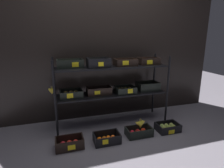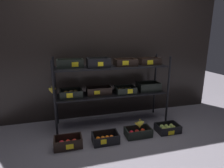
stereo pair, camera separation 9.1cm
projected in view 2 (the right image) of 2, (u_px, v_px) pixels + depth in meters
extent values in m
plane|color=slate|center=(112.00, 123.00, 3.07)|extent=(10.00, 10.00, 0.00)
cube|color=black|center=(106.00, 53.00, 3.18)|extent=(4.14, 0.12, 2.23)
cylinder|color=black|center=(55.00, 100.00, 2.51)|extent=(0.03, 0.03, 1.10)
cylinder|color=black|center=(168.00, 91.00, 2.95)|extent=(0.03, 0.03, 1.10)
cylinder|color=black|center=(55.00, 91.00, 2.92)|extent=(0.03, 0.03, 1.10)
cylinder|color=black|center=(155.00, 84.00, 3.36)|extent=(0.03, 0.03, 1.10)
cube|color=black|center=(112.00, 94.00, 2.95)|extent=(1.70, 0.41, 0.02)
cube|color=black|center=(112.00, 67.00, 2.84)|extent=(1.70, 0.41, 0.02)
cube|color=black|center=(71.00, 96.00, 2.79)|extent=(0.33, 0.25, 0.01)
cube|color=black|center=(71.00, 95.00, 2.66)|extent=(0.33, 0.02, 0.09)
cube|color=black|center=(71.00, 90.00, 2.88)|extent=(0.33, 0.02, 0.09)
cube|color=black|center=(60.00, 93.00, 2.73)|extent=(0.02, 0.22, 0.09)
cube|color=black|center=(82.00, 92.00, 2.81)|extent=(0.02, 0.22, 0.09)
sphere|color=#E3B356|center=(66.00, 95.00, 2.72)|extent=(0.07, 0.07, 0.07)
sphere|color=#E4B14C|center=(71.00, 94.00, 2.74)|extent=(0.07, 0.07, 0.07)
sphere|color=#E7B254|center=(76.00, 94.00, 2.76)|extent=(0.07, 0.07, 0.07)
sphere|color=gold|center=(66.00, 93.00, 2.79)|extent=(0.07, 0.07, 0.07)
sphere|color=#E6B558|center=(71.00, 93.00, 2.81)|extent=(0.07, 0.07, 0.07)
sphere|color=#DAC155|center=(76.00, 92.00, 2.83)|extent=(0.07, 0.07, 0.07)
cube|color=yellow|center=(70.00, 95.00, 2.65)|extent=(0.09, 0.01, 0.07)
cube|color=black|center=(99.00, 94.00, 2.90)|extent=(0.38, 0.21, 0.01)
cube|color=black|center=(100.00, 92.00, 2.80)|extent=(0.38, 0.02, 0.11)
cube|color=black|center=(98.00, 88.00, 2.97)|extent=(0.38, 0.02, 0.11)
cube|color=black|center=(87.00, 91.00, 2.84)|extent=(0.02, 0.17, 0.11)
cube|color=black|center=(110.00, 89.00, 2.93)|extent=(0.02, 0.17, 0.11)
sphere|color=#622345|center=(92.00, 93.00, 2.83)|extent=(0.05, 0.05, 0.05)
sphere|color=#611B53|center=(95.00, 93.00, 2.85)|extent=(0.05, 0.05, 0.05)
sphere|color=#601E57|center=(99.00, 92.00, 2.86)|extent=(0.05, 0.05, 0.05)
sphere|color=#562050|center=(103.00, 92.00, 2.88)|extent=(0.05, 0.05, 0.05)
sphere|color=#603047|center=(106.00, 92.00, 2.89)|extent=(0.05, 0.05, 0.05)
sphere|color=#662E4C|center=(91.00, 92.00, 2.89)|extent=(0.05, 0.05, 0.05)
sphere|color=#691746|center=(95.00, 92.00, 2.91)|extent=(0.05, 0.05, 0.05)
sphere|color=#5A2854|center=(98.00, 91.00, 2.92)|extent=(0.05, 0.05, 0.05)
sphere|color=#631847|center=(102.00, 91.00, 2.94)|extent=(0.05, 0.05, 0.05)
sphere|color=#5A274A|center=(106.00, 91.00, 2.95)|extent=(0.05, 0.05, 0.05)
cube|color=yellow|center=(97.00, 93.00, 2.78)|extent=(0.09, 0.01, 0.06)
cube|color=black|center=(125.00, 92.00, 2.97)|extent=(0.32, 0.25, 0.01)
cube|color=black|center=(128.00, 91.00, 2.85)|extent=(0.32, 0.02, 0.09)
cube|color=black|center=(123.00, 87.00, 3.06)|extent=(0.32, 0.02, 0.09)
cube|color=black|center=(116.00, 90.00, 2.92)|extent=(0.02, 0.21, 0.09)
cube|color=black|center=(134.00, 89.00, 2.99)|extent=(0.02, 0.21, 0.09)
ellipsoid|color=brown|center=(121.00, 91.00, 2.90)|extent=(0.05, 0.05, 0.07)
ellipsoid|color=brown|center=(124.00, 91.00, 2.92)|extent=(0.05, 0.05, 0.07)
ellipsoid|color=brown|center=(128.00, 91.00, 2.93)|extent=(0.05, 0.05, 0.07)
ellipsoid|color=brown|center=(131.00, 90.00, 2.94)|extent=(0.05, 0.05, 0.07)
ellipsoid|color=brown|center=(119.00, 90.00, 2.97)|extent=(0.05, 0.05, 0.07)
ellipsoid|color=brown|center=(122.00, 89.00, 2.99)|extent=(0.05, 0.05, 0.07)
ellipsoid|color=brown|center=(126.00, 89.00, 3.01)|extent=(0.05, 0.05, 0.07)
ellipsoid|color=brown|center=(129.00, 89.00, 3.02)|extent=(0.05, 0.05, 0.07)
cube|color=yellow|center=(130.00, 91.00, 2.85)|extent=(0.08, 0.01, 0.07)
cube|color=black|center=(148.00, 90.00, 3.11)|extent=(0.36, 0.25, 0.01)
cube|color=black|center=(151.00, 88.00, 2.98)|extent=(0.36, 0.02, 0.12)
cube|color=black|center=(145.00, 84.00, 3.20)|extent=(0.36, 0.02, 0.12)
cube|color=black|center=(139.00, 87.00, 3.05)|extent=(0.02, 0.22, 0.12)
cube|color=black|center=(158.00, 85.00, 3.14)|extent=(0.02, 0.22, 0.12)
ellipsoid|color=yellow|center=(144.00, 88.00, 3.04)|extent=(0.06, 0.06, 0.08)
ellipsoid|color=yellow|center=(147.00, 88.00, 3.05)|extent=(0.06, 0.06, 0.08)
ellipsoid|color=yellow|center=(151.00, 88.00, 3.08)|extent=(0.06, 0.06, 0.08)
ellipsoid|color=yellow|center=(155.00, 87.00, 3.09)|extent=(0.06, 0.06, 0.08)
ellipsoid|color=yellow|center=(142.00, 87.00, 3.11)|extent=(0.06, 0.06, 0.08)
ellipsoid|color=yellow|center=(146.00, 87.00, 3.12)|extent=(0.06, 0.06, 0.08)
ellipsoid|color=yellow|center=(149.00, 87.00, 3.14)|extent=(0.06, 0.06, 0.08)
ellipsoid|color=yellow|center=(152.00, 86.00, 3.16)|extent=(0.06, 0.06, 0.08)
cube|color=black|center=(70.00, 67.00, 2.72)|extent=(0.38, 0.21, 0.01)
cube|color=black|center=(70.00, 64.00, 2.61)|extent=(0.38, 0.02, 0.11)
cube|color=black|center=(70.00, 62.00, 2.80)|extent=(0.38, 0.02, 0.11)
cube|color=black|center=(57.00, 63.00, 2.66)|extent=(0.02, 0.18, 0.11)
cube|color=black|center=(82.00, 62.00, 2.75)|extent=(0.02, 0.18, 0.11)
ellipsoid|color=#B1B75D|center=(63.00, 64.00, 2.66)|extent=(0.07, 0.07, 0.09)
ellipsoid|color=tan|center=(70.00, 64.00, 2.68)|extent=(0.07, 0.07, 0.09)
ellipsoid|color=#B6B150|center=(77.00, 64.00, 2.71)|extent=(0.07, 0.07, 0.09)
ellipsoid|color=tan|center=(64.00, 64.00, 2.71)|extent=(0.07, 0.07, 0.09)
ellipsoid|color=#AEC15E|center=(70.00, 63.00, 2.73)|extent=(0.07, 0.07, 0.09)
ellipsoid|color=tan|center=(76.00, 63.00, 2.75)|extent=(0.07, 0.07, 0.09)
cube|color=yellow|center=(75.00, 64.00, 2.62)|extent=(0.09, 0.01, 0.07)
cube|color=black|center=(98.00, 67.00, 2.76)|extent=(0.33, 0.24, 0.01)
cube|color=black|center=(100.00, 63.00, 2.64)|extent=(0.33, 0.02, 0.13)
cube|color=black|center=(97.00, 61.00, 2.85)|extent=(0.33, 0.02, 0.13)
cube|color=black|center=(88.00, 62.00, 2.70)|extent=(0.02, 0.21, 0.13)
cube|color=black|center=(109.00, 62.00, 2.78)|extent=(0.02, 0.21, 0.13)
sphere|color=#95C63A|center=(94.00, 64.00, 2.70)|extent=(0.07, 0.07, 0.07)
sphere|color=#88C031|center=(98.00, 64.00, 2.72)|extent=(0.07, 0.07, 0.07)
sphere|color=#93BB3C|center=(103.00, 64.00, 2.74)|extent=(0.07, 0.07, 0.07)
sphere|color=#92C331|center=(93.00, 64.00, 2.76)|extent=(0.07, 0.07, 0.07)
sphere|color=#98C848|center=(98.00, 64.00, 2.79)|extent=(0.07, 0.07, 0.07)
sphere|color=#87C046|center=(103.00, 63.00, 2.80)|extent=(0.07, 0.07, 0.07)
cube|color=yellow|center=(101.00, 64.00, 2.64)|extent=(0.08, 0.01, 0.06)
cube|color=black|center=(125.00, 65.00, 2.89)|extent=(0.33, 0.24, 0.01)
cube|color=black|center=(128.00, 63.00, 2.77)|extent=(0.33, 0.02, 0.10)
cube|color=black|center=(123.00, 61.00, 2.99)|extent=(0.33, 0.02, 0.10)
cube|color=black|center=(115.00, 62.00, 2.84)|extent=(0.02, 0.21, 0.10)
cube|color=black|center=(135.00, 61.00, 2.92)|extent=(0.02, 0.21, 0.10)
sphere|color=orange|center=(122.00, 63.00, 2.84)|extent=(0.07, 0.07, 0.07)
sphere|color=orange|center=(129.00, 63.00, 2.86)|extent=(0.07, 0.07, 0.07)
sphere|color=orange|center=(121.00, 62.00, 2.90)|extent=(0.07, 0.07, 0.07)
sphere|color=orange|center=(128.00, 62.00, 2.93)|extent=(0.07, 0.07, 0.07)
cube|color=yellow|center=(126.00, 63.00, 2.75)|extent=(0.10, 0.01, 0.07)
cube|color=black|center=(149.00, 64.00, 3.02)|extent=(0.34, 0.23, 0.01)
cube|color=black|center=(152.00, 62.00, 2.91)|extent=(0.34, 0.02, 0.09)
cube|color=black|center=(146.00, 60.00, 3.11)|extent=(0.34, 0.02, 0.09)
cube|color=black|center=(140.00, 61.00, 2.97)|extent=(0.02, 0.20, 0.09)
cube|color=black|center=(158.00, 60.00, 3.05)|extent=(0.02, 0.20, 0.09)
sphere|color=orange|center=(145.00, 62.00, 2.96)|extent=(0.06, 0.06, 0.06)
sphere|color=orange|center=(150.00, 62.00, 2.98)|extent=(0.06, 0.06, 0.06)
sphere|color=orange|center=(154.00, 62.00, 3.00)|extent=(0.06, 0.06, 0.06)
sphere|color=orange|center=(143.00, 62.00, 3.02)|extent=(0.06, 0.06, 0.06)
sphere|color=orange|center=(148.00, 62.00, 3.04)|extent=(0.06, 0.06, 0.06)
sphere|color=orange|center=(153.00, 61.00, 3.06)|extent=(0.06, 0.06, 0.06)
cube|color=yellow|center=(150.00, 62.00, 2.89)|extent=(0.10, 0.01, 0.07)
cylinder|color=brown|center=(52.00, 87.00, 2.73)|extent=(0.02, 0.02, 0.02)
ellipsoid|color=yellow|center=(51.00, 90.00, 2.74)|extent=(0.08, 0.03, 0.10)
ellipsoid|color=yellow|center=(51.00, 91.00, 2.74)|extent=(0.06, 0.03, 0.10)
ellipsoid|color=yellow|center=(52.00, 90.00, 2.74)|extent=(0.03, 0.03, 0.09)
ellipsoid|color=yellow|center=(53.00, 91.00, 2.74)|extent=(0.06, 0.03, 0.10)
ellipsoid|color=yellow|center=(53.00, 90.00, 2.74)|extent=(0.09, 0.03, 0.09)
cube|color=black|center=(68.00, 146.00, 2.41)|extent=(0.36, 0.21, 0.01)
cube|color=black|center=(68.00, 146.00, 2.30)|extent=(0.36, 0.02, 0.13)
cube|color=black|center=(68.00, 138.00, 2.48)|extent=(0.36, 0.02, 0.13)
cube|color=black|center=(54.00, 144.00, 2.35)|extent=(0.02, 0.18, 0.13)
cube|color=black|center=(81.00, 140.00, 2.43)|extent=(0.02, 0.18, 0.13)
sphere|color=red|center=(62.00, 145.00, 2.35)|extent=(0.07, 0.07, 0.07)
sphere|color=red|center=(68.00, 145.00, 2.37)|extent=(0.07, 0.07, 0.07)
sphere|color=red|center=(75.00, 144.00, 2.39)|extent=(0.07, 0.07, 0.07)
sphere|color=red|center=(62.00, 143.00, 2.40)|extent=(0.07, 0.07, 0.07)
sphere|color=red|center=(68.00, 142.00, 2.42)|extent=(0.07, 0.07, 0.07)
sphere|color=red|center=(74.00, 142.00, 2.44)|extent=(0.07, 0.07, 0.07)
cube|color=yellow|center=(70.00, 147.00, 2.29)|extent=(0.09, 0.01, 0.06)
cube|color=black|center=(105.00, 142.00, 2.52)|extent=(0.35, 0.23, 0.01)
cube|color=black|center=(107.00, 142.00, 2.40)|extent=(0.35, 0.02, 0.12)
cube|color=black|center=(104.00, 134.00, 2.60)|extent=(0.35, 0.02, 0.12)
cube|color=black|center=(93.00, 139.00, 2.46)|extent=(0.02, 0.19, 0.12)
cube|color=black|center=(117.00, 136.00, 2.54)|extent=(0.02, 0.19, 0.12)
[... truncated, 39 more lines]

